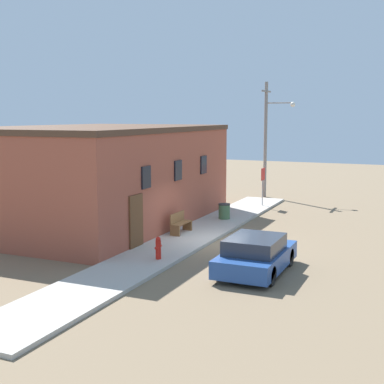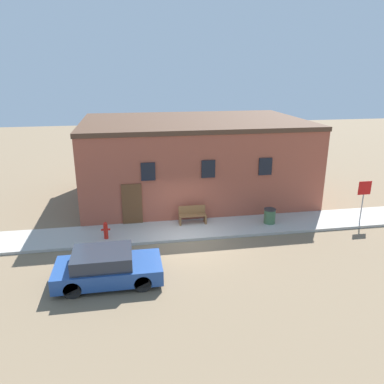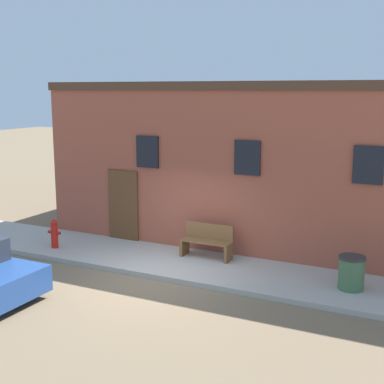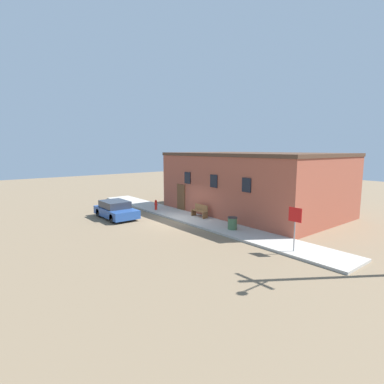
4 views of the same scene
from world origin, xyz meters
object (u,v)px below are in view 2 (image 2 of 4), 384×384
bench (192,215)px  trash_bin (270,216)px  stop_sign (364,194)px  parked_car (107,267)px  fire_hydrant (106,230)px

bench → trash_bin: size_ratio=1.80×
stop_sign → parked_car: size_ratio=0.55×
trash_bin → parked_car: 8.84m
fire_hydrant → parked_car: size_ratio=0.21×
fire_hydrant → stop_sign: bearing=-0.7°
fire_hydrant → stop_sign: 12.76m
trash_bin → stop_sign: bearing=-7.6°
fire_hydrant → parked_car: 3.59m
bench → parked_car: parked_car is taller
trash_bin → parked_car: (-7.86, -4.05, 0.10)m
fire_hydrant → trash_bin: fire_hydrant is taller
stop_sign → bench: (-8.49, 1.26, -1.08)m
fire_hydrant → bench: bench is taller
bench → parked_car: (-4.01, -4.69, 0.05)m
fire_hydrant → trash_bin: 8.09m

